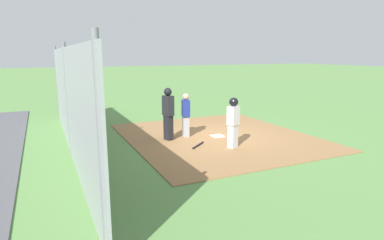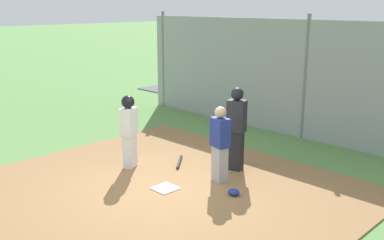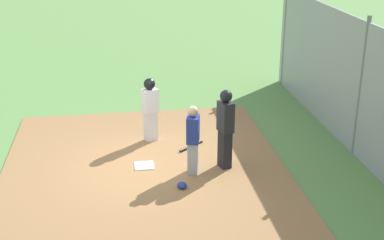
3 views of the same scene
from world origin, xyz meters
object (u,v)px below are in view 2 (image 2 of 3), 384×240
object	(u,v)px
home_plate	(165,188)
umpire	(236,127)
parked_car_red	(238,77)
catcher	(220,143)
runner	(129,127)
parked_car_silver	(288,84)
catcher_mask	(234,192)
baseball_bat	(179,162)

from	to	relation	value
home_plate	umpire	size ratio (longest dim) A/B	0.24
home_plate	parked_car_red	xyz separation A→B (m)	(5.56, -9.13, 0.57)
umpire	home_plate	bearing A→B (deg)	-25.43
catcher	umpire	world-z (taller)	umpire
runner	parked_car_silver	distance (m)	9.02
home_plate	catcher_mask	world-z (taller)	catcher_mask
home_plate	parked_car_red	distance (m)	10.71
umpire	catcher	bearing A→B (deg)	-1.50
parked_car_silver	umpire	bearing A→B (deg)	-67.88
home_plate	parked_car_silver	bearing A→B (deg)	-71.27
runner	baseball_bat	world-z (taller)	runner
home_plate	catcher_mask	bearing A→B (deg)	-147.98
umpire	parked_car_red	distance (m)	9.38
home_plate	runner	xyz separation A→B (m)	(1.48, -0.28, 0.93)
catcher	umpire	xyz separation A→B (m)	(0.19, -0.76, 0.16)
catcher	baseball_bat	xyz separation A→B (m)	(1.37, -0.16, -0.79)
catcher_mask	parked_car_red	bearing A→B (deg)	-51.34
umpire	baseball_bat	world-z (taller)	umpire
catcher	parked_car_red	xyz separation A→B (m)	(6.06, -8.07, -0.24)
catcher	baseball_bat	bearing A→B (deg)	-82.35
catcher	umpire	size ratio (longest dim) A/B	0.86
catcher	runner	distance (m)	2.13
catcher_mask	umpire	bearing A→B (deg)	-52.00
home_plate	parked_car_silver	size ratio (longest dim) A/B	0.10
umpire	parked_car_red	bearing A→B (deg)	-157.17
runner	parked_car_silver	size ratio (longest dim) A/B	0.38
umpire	parked_car_silver	bearing A→B (deg)	-171.00
baseball_bat	parked_car_red	world-z (taller)	parked_car_red
home_plate	umpire	xyz separation A→B (m)	(-0.30, -1.82, 0.97)
home_plate	catcher_mask	distance (m)	1.37
catcher	parked_car_red	world-z (taller)	catcher
home_plate	umpire	bearing A→B (deg)	-99.50
catcher	parked_car_silver	size ratio (longest dim) A/B	0.37
catcher	runner	world-z (taller)	runner
baseball_bat	catcher_mask	size ratio (longest dim) A/B	3.42
runner	catcher_mask	world-z (taller)	runner
runner	baseball_bat	bearing A→B (deg)	31.77
umpire	catcher_mask	size ratio (longest dim) A/B	7.68
home_plate	catcher	xyz separation A→B (m)	(-0.50, -1.06, 0.81)
umpire	catcher_mask	distance (m)	1.67
umpire	runner	bearing A→B (deg)	-65.12
home_plate	catcher	bearing A→B (deg)	-115.20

